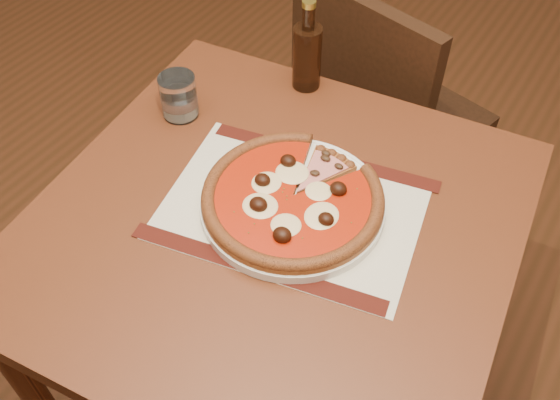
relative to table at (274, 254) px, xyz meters
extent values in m
cube|color=brown|center=(0.00, 0.00, 0.08)|extent=(0.89, 0.89, 0.04)
cylinder|color=brown|center=(-0.39, 0.31, -0.29)|extent=(0.05, 0.05, 0.71)
cylinder|color=brown|center=(0.31, 0.39, -0.29)|extent=(0.05, 0.05, 0.71)
cube|color=black|center=(-0.06, 0.71, -0.23)|extent=(0.49, 0.49, 0.04)
cylinder|color=black|center=(0.15, 0.84, -0.45)|extent=(0.04, 0.04, 0.40)
cylinder|color=black|center=(-0.19, 0.92, -0.45)|extent=(0.04, 0.04, 0.40)
cylinder|color=black|center=(0.07, 0.50, -0.45)|extent=(0.04, 0.04, 0.40)
cylinder|color=black|center=(-0.27, 0.58, -0.45)|extent=(0.04, 0.04, 0.40)
cube|color=black|center=(-0.11, 0.53, 0.00)|extent=(0.41, 0.13, 0.43)
cube|color=beige|center=(0.01, 0.04, 0.10)|extent=(0.49, 0.39, 0.00)
cylinder|color=white|center=(0.01, 0.04, 0.11)|extent=(0.32, 0.32, 0.02)
cylinder|color=#9C5D25|center=(0.01, 0.04, 0.13)|extent=(0.31, 0.31, 0.01)
torus|color=brown|center=(0.01, 0.04, 0.13)|extent=(0.31, 0.31, 0.02)
cylinder|color=#AD2708|center=(0.01, 0.04, 0.13)|extent=(0.27, 0.27, 0.00)
ellipsoid|color=beige|center=(-0.01, 0.08, 0.14)|extent=(0.05, 0.05, 0.01)
ellipsoid|color=beige|center=(-0.07, 0.04, 0.14)|extent=(0.05, 0.05, 0.01)
ellipsoid|color=beige|center=(-0.01, 0.00, 0.14)|extent=(0.05, 0.05, 0.01)
ellipsoid|color=beige|center=(0.05, -0.04, 0.14)|extent=(0.05, 0.05, 0.01)
ellipsoid|color=beige|center=(0.06, 0.03, 0.14)|extent=(0.05, 0.05, 0.01)
ellipsoid|color=beige|center=(0.07, 0.09, 0.14)|extent=(0.05, 0.05, 0.01)
ellipsoid|color=black|center=(-0.02, 0.08, 0.15)|extent=(0.03, 0.03, 0.02)
ellipsoid|color=black|center=(-0.08, 0.03, 0.15)|extent=(0.03, 0.03, 0.02)
ellipsoid|color=black|center=(-0.02, -0.01, 0.15)|extent=(0.03, 0.03, 0.02)
ellipsoid|color=black|center=(0.05, -0.05, 0.15)|extent=(0.03, 0.03, 0.02)
ellipsoid|color=black|center=(0.07, 0.02, 0.15)|extent=(0.03, 0.03, 0.02)
ellipsoid|color=black|center=(0.08, 0.10, 0.15)|extent=(0.03, 0.03, 0.02)
ellipsoid|color=#331D12|center=(0.03, 0.10, 0.14)|extent=(0.02, 0.01, 0.01)
ellipsoid|color=#331D12|center=(0.03, 0.14, 0.14)|extent=(0.02, 0.01, 0.01)
ellipsoid|color=#331D12|center=(0.02, 0.10, 0.14)|extent=(0.02, 0.01, 0.01)
ellipsoid|color=#331D12|center=(0.02, 0.14, 0.14)|extent=(0.02, 0.01, 0.01)
ellipsoid|color=#331D12|center=(0.01, 0.10, 0.14)|extent=(0.02, 0.01, 0.01)
cylinder|color=white|center=(-0.31, 0.13, 0.15)|extent=(0.09, 0.09, 0.09)
cylinder|color=black|center=(-0.14, 0.35, 0.17)|extent=(0.06, 0.06, 0.14)
cylinder|color=black|center=(-0.14, 0.35, 0.26)|extent=(0.03, 0.03, 0.06)
cylinder|color=olive|center=(-0.14, 0.35, 0.29)|extent=(0.03, 0.03, 0.01)
camera|label=1|loc=(0.38, -0.57, 0.92)|focal=40.00mm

